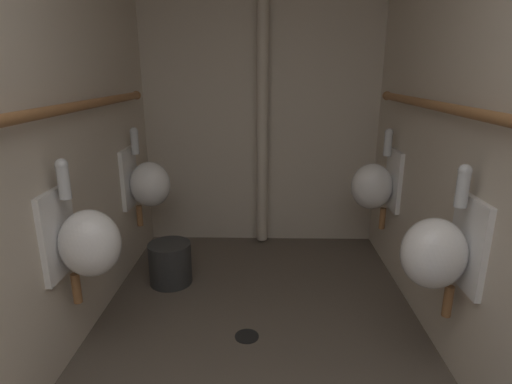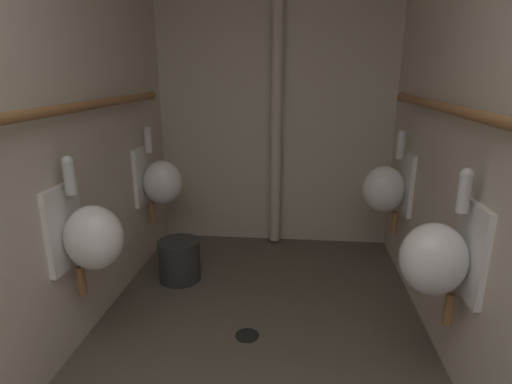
{
  "view_description": "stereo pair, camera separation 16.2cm",
  "coord_description": "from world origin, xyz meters",
  "views": [
    {
      "loc": [
        0.04,
        -0.11,
        1.48
      ],
      "look_at": [
        -0.01,
        1.9,
        0.88
      ],
      "focal_mm": 28.71,
      "sensor_mm": 36.0,
      "label": 1
    },
    {
      "loc": [
        0.2,
        -0.11,
        1.48
      ],
      "look_at": [
        -0.01,
        1.9,
        0.88
      ],
      "focal_mm": 28.71,
      "sensor_mm": 36.0,
      "label": 2
    }
  ],
  "objects": [
    {
      "name": "urinal_left_mid",
      "position": [
        -0.84,
        1.73,
        0.67
      ],
      "size": [
        0.32,
        0.3,
        0.76
      ],
      "color": "white"
    },
    {
      "name": "floor",
      "position": [
        0.0,
        1.69,
        -0.04
      ],
      "size": [
        2.1,
        3.5,
        0.08
      ],
      "primitive_type": "cube",
      "color": "brown",
      "rests_on": "ground"
    },
    {
      "name": "wall_back",
      "position": [
        0.0,
        3.41,
        1.33
      ],
      "size": [
        2.1,
        0.06,
        2.67
      ],
      "primitive_type": "cube",
      "color": "beige",
      "rests_on": "ground"
    },
    {
      "name": "wall_left",
      "position": [
        -1.02,
        1.69,
        1.33
      ],
      "size": [
        0.06,
        3.5,
        2.67
      ],
      "primitive_type": "cube",
      "color": "beige",
      "rests_on": "ground"
    },
    {
      "name": "waste_bin",
      "position": [
        -0.64,
        2.54,
        0.15
      ],
      "size": [
        0.3,
        0.3,
        0.3
      ],
      "primitive_type": "cylinder",
      "color": "#2D2D2D",
      "rests_on": "ground"
    },
    {
      "name": "urinal_right_far",
      "position": [
        0.84,
        2.8,
        0.67
      ],
      "size": [
        0.32,
        0.3,
        0.76
      ],
      "color": "white"
    },
    {
      "name": "urinal_left_far",
      "position": [
        -0.84,
        2.82,
        0.67
      ],
      "size": [
        0.32,
        0.3,
        0.76
      ],
      "color": "white"
    },
    {
      "name": "supply_pipe_left",
      "position": [
        -0.93,
        1.71,
        1.3
      ],
      "size": [
        0.06,
        2.69,
        0.06
      ],
      "color": "#936038"
    },
    {
      "name": "standpipe_back_wall",
      "position": [
        0.01,
        3.3,
        1.33
      ],
      "size": [
        0.09,
        0.09,
        2.62
      ],
      "primitive_type": "cylinder",
      "color": "beige",
      "rests_on": "ground"
    },
    {
      "name": "urinal_right_mid",
      "position": [
        0.84,
        1.65,
        0.67
      ],
      "size": [
        0.32,
        0.3,
        0.76
      ],
      "color": "white"
    },
    {
      "name": "floor_drain",
      "position": [
        -0.06,
        1.92,
        0.0
      ],
      "size": [
        0.14,
        0.14,
        0.01
      ],
      "primitive_type": "cylinder",
      "color": "black",
      "rests_on": "ground"
    },
    {
      "name": "wall_right",
      "position": [
        1.02,
        1.69,
        1.33
      ],
      "size": [
        0.06,
        3.5,
        2.67
      ],
      "primitive_type": "cube",
      "color": "beige",
      "rests_on": "ground"
    },
    {
      "name": "supply_pipe_right",
      "position": [
        0.93,
        1.67,
        1.3
      ],
      "size": [
        0.06,
        2.71,
        0.06
      ],
      "color": "#936038"
    }
  ]
}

